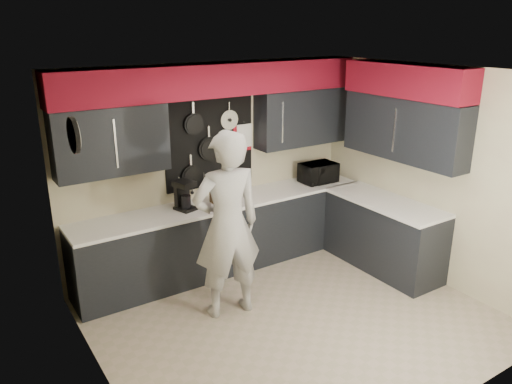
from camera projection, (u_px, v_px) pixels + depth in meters
ground at (294, 318)px, 5.41m from camera, size 4.00×4.00×0.00m
back_wall_assembly at (218, 112)px, 6.04m from camera, size 4.00×0.36×2.60m
right_wall_assembly at (408, 119)px, 5.95m from camera, size 0.36×3.50×2.60m
left_wall_assembly at (96, 249)px, 3.96m from camera, size 0.05×3.50×2.60m
base_cabinets at (272, 234)px, 6.41m from camera, size 3.95×2.20×0.92m
microwave at (318, 173)px, 6.95m from camera, size 0.50×0.34×0.27m
knife_block at (215, 193)px, 6.16m from camera, size 0.12×0.12×0.25m
utensil_crock at (233, 192)px, 6.32m from camera, size 0.13×0.13×0.17m
coffee_maker at (184, 194)px, 5.92m from camera, size 0.26×0.29×0.36m
person at (227, 226)px, 5.22m from camera, size 0.81×0.59×2.05m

